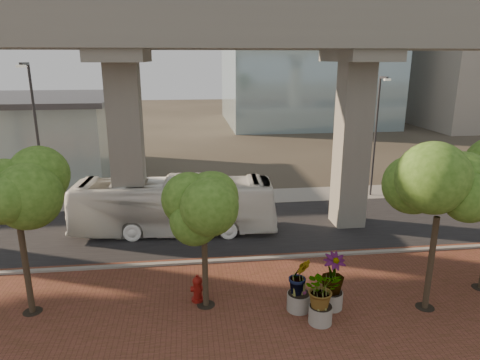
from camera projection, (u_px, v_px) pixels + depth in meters
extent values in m
plane|color=#322D24|center=(248.00, 243.00, 22.00)|extent=(160.00, 160.00, 0.00)
cube|color=brown|center=(281.00, 341.00, 14.36)|extent=(70.00, 13.00, 0.06)
cube|color=black|center=(243.00, 228.00, 23.90)|extent=(90.00, 8.00, 0.04)
cube|color=gray|center=(254.00, 259.00, 20.07)|extent=(70.00, 0.25, 0.16)
cube|color=gray|center=(233.00, 197.00, 29.15)|extent=(90.00, 3.00, 0.06)
cube|color=gray|center=(248.00, 28.00, 19.50)|extent=(72.00, 2.40, 1.80)
cube|color=gray|center=(239.00, 32.00, 22.55)|extent=(72.00, 2.40, 1.80)
cube|color=gray|center=(237.00, 6.00, 23.21)|extent=(72.00, 0.12, 1.00)
imported|color=white|center=(174.00, 206.00, 22.98)|extent=(11.03, 3.27, 3.03)
cylinder|color=maroon|center=(198.00, 299.00, 16.69)|extent=(0.49, 0.49, 0.11)
cylinder|color=maroon|center=(198.00, 290.00, 16.58)|extent=(0.33, 0.33, 0.79)
sphere|color=maroon|center=(197.00, 281.00, 16.47)|extent=(0.38, 0.38, 0.38)
cylinder|color=maroon|center=(197.00, 277.00, 16.42)|extent=(0.11, 0.11, 0.14)
cylinder|color=maroon|center=(198.00, 289.00, 16.56)|extent=(0.55, 0.22, 0.22)
cylinder|color=#A19E91|center=(320.00, 314.00, 15.23)|extent=(0.84, 0.84, 0.65)
imported|color=#335B18|center=(322.00, 289.00, 14.94)|extent=(1.87, 1.87, 1.40)
cylinder|color=#9E988F|center=(331.00, 300.00, 16.15)|extent=(0.84, 0.84, 0.65)
imported|color=#335B18|center=(333.00, 274.00, 15.85)|extent=(2.05, 2.05, 1.54)
cylinder|color=#9E978F|center=(298.00, 301.00, 16.01)|extent=(0.87, 0.87, 0.68)
imported|color=#335B18|center=(300.00, 276.00, 15.72)|extent=(1.94, 1.94, 1.45)
cylinder|color=#443927|center=(26.00, 268.00, 15.46)|extent=(0.22, 0.22, 3.62)
cylinder|color=black|center=(33.00, 312.00, 15.96)|extent=(0.70, 0.70, 0.01)
cylinder|color=#443927|center=(205.00, 268.00, 15.97)|extent=(0.22, 0.22, 3.15)
cylinder|color=black|center=(206.00, 305.00, 16.40)|extent=(0.70, 0.70, 0.01)
cylinder|color=#443927|center=(431.00, 263.00, 15.74)|extent=(0.22, 0.22, 3.67)
cylinder|color=black|center=(425.00, 307.00, 16.24)|extent=(0.70, 0.70, 0.01)
cylinder|color=#323338|center=(38.00, 143.00, 24.70)|extent=(0.15, 0.15, 8.84)
cube|color=#323338|center=(24.00, 64.00, 22.96)|extent=(0.17, 1.11, 0.17)
cube|color=silver|center=(21.00, 66.00, 22.46)|extent=(0.44, 0.22, 0.13)
cylinder|color=#313237|center=(375.00, 138.00, 28.54)|extent=(0.14, 0.14, 7.95)
cube|color=#313237|center=(384.00, 78.00, 26.97)|extent=(0.15, 0.99, 0.15)
cube|color=silver|center=(387.00, 80.00, 26.52)|extent=(0.40, 0.20, 0.12)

